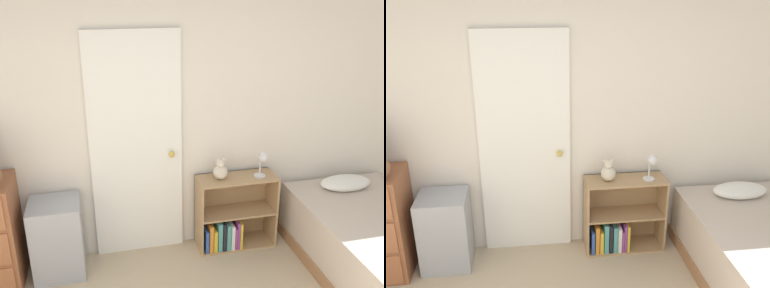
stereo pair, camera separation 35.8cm
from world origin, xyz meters
TOP-DOWN VIEW (x-y plane):
  - wall_back at (0.00, 2.28)m, footprint 10.00×0.06m
  - door_closed at (-0.18, 2.23)m, footprint 0.80×0.09m
  - storage_bin at (-0.91, 2.03)m, footprint 0.42×0.40m
  - bookshelf at (0.65, 2.09)m, footprint 0.73×0.29m
  - teddy_bear at (0.54, 2.08)m, footprint 0.14×0.14m
  - desk_lamp at (0.93, 2.04)m, footprint 0.12×0.11m

SIDE VIEW (x-z plane):
  - bookshelf at x=0.65m, z-range -0.09..0.62m
  - storage_bin at x=-0.91m, z-range 0.00..0.67m
  - teddy_bear at x=0.54m, z-range 0.69..0.90m
  - desk_lamp at x=0.93m, z-range 0.75..1.00m
  - door_closed at x=-0.18m, z-range 0.00..2.03m
  - wall_back at x=0.00m, z-range 0.00..2.55m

